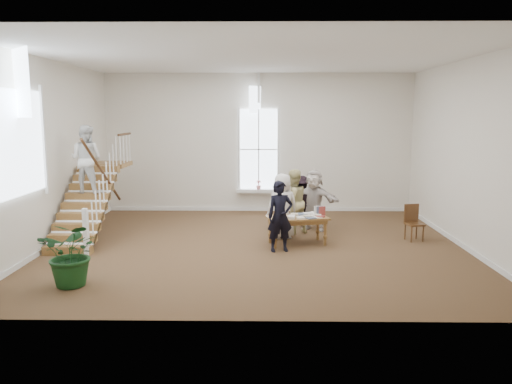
{
  "coord_description": "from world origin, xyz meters",
  "views": [
    {
      "loc": [
        0.15,
        -11.88,
        3.2
      ],
      "look_at": [
        -0.03,
        0.4,
        1.27
      ],
      "focal_mm": 35.0,
      "sensor_mm": 36.0,
      "label": 1
    }
  ],
  "objects_px": {
    "police_officer": "(280,216)",
    "person_yellow": "(293,202)",
    "woman_cluster_a": "(281,202)",
    "floor_plant": "(73,253)",
    "library_table": "(298,220)",
    "woman_cluster_c": "(314,200)",
    "woman_cluster_b": "(301,201)",
    "elderly_woman": "(282,206)",
    "side_chair": "(413,221)"
  },
  "relations": [
    {
      "from": "library_table",
      "to": "police_officer",
      "type": "xyz_separation_m",
      "value": [
        -0.47,
        -0.66,
        0.22
      ]
    },
    {
      "from": "library_table",
      "to": "elderly_woman",
      "type": "distance_m",
      "value": 0.74
    },
    {
      "from": "library_table",
      "to": "person_yellow",
      "type": "bearing_deg",
      "value": 80.03
    },
    {
      "from": "woman_cluster_c",
      "to": "police_officer",
      "type": "bearing_deg",
      "value": -86.19
    },
    {
      "from": "woman_cluster_c",
      "to": "side_chair",
      "type": "distance_m",
      "value": 2.68
    },
    {
      "from": "person_yellow",
      "to": "woman_cluster_c",
      "type": "xyz_separation_m",
      "value": [
        0.6,
        0.41,
        -0.02
      ]
    },
    {
      "from": "woman_cluster_a",
      "to": "woman_cluster_b",
      "type": "bearing_deg",
      "value": -75.06
    },
    {
      "from": "floor_plant",
      "to": "person_yellow",
      "type": "bearing_deg",
      "value": 44.04
    },
    {
      "from": "police_officer",
      "to": "floor_plant",
      "type": "bearing_deg",
      "value": -162.64
    },
    {
      "from": "elderly_woman",
      "to": "woman_cluster_a",
      "type": "height_order",
      "value": "elderly_woman"
    },
    {
      "from": "police_officer",
      "to": "side_chair",
      "type": "distance_m",
      "value": 3.62
    },
    {
      "from": "floor_plant",
      "to": "library_table",
      "type": "bearing_deg",
      "value": 35.17
    },
    {
      "from": "police_officer",
      "to": "side_chair",
      "type": "height_order",
      "value": "police_officer"
    },
    {
      "from": "police_officer",
      "to": "person_yellow",
      "type": "distance_m",
      "value": 1.8
    },
    {
      "from": "police_officer",
      "to": "woman_cluster_b",
      "type": "bearing_deg",
      "value": 61.5
    },
    {
      "from": "woman_cluster_a",
      "to": "floor_plant",
      "type": "relative_size",
      "value": 1.2
    },
    {
      "from": "library_table",
      "to": "side_chair",
      "type": "bearing_deg",
      "value": -5.06
    },
    {
      "from": "police_officer",
      "to": "library_table",
      "type": "bearing_deg",
      "value": 40.0
    },
    {
      "from": "police_officer",
      "to": "person_yellow",
      "type": "relative_size",
      "value": 0.96
    },
    {
      "from": "elderly_woman",
      "to": "floor_plant",
      "type": "xyz_separation_m",
      "value": [
        -4.05,
        -3.7,
        -0.22
      ]
    },
    {
      "from": "police_officer",
      "to": "elderly_woman",
      "type": "xyz_separation_m",
      "value": [
        0.1,
        1.25,
        0.01
      ]
    },
    {
      "from": "woman_cluster_a",
      "to": "person_yellow",
      "type": "bearing_deg",
      "value": -175.79
    },
    {
      "from": "library_table",
      "to": "floor_plant",
      "type": "bearing_deg",
      "value": -158.44
    },
    {
      "from": "person_yellow",
      "to": "woman_cluster_b",
      "type": "xyz_separation_m",
      "value": [
        0.3,
        1.06,
        -0.15
      ]
    },
    {
      "from": "elderly_woman",
      "to": "person_yellow",
      "type": "distance_m",
      "value": 0.58
    },
    {
      "from": "library_table",
      "to": "woman_cluster_b",
      "type": "distance_m",
      "value": 2.17
    },
    {
      "from": "person_yellow",
      "to": "woman_cluster_a",
      "type": "height_order",
      "value": "person_yellow"
    },
    {
      "from": "person_yellow",
      "to": "woman_cluster_a",
      "type": "xyz_separation_m",
      "value": [
        -0.3,
        0.61,
        -0.12
      ]
    },
    {
      "from": "woman_cluster_a",
      "to": "woman_cluster_c",
      "type": "bearing_deg",
      "value": -124.46
    },
    {
      "from": "person_yellow",
      "to": "side_chair",
      "type": "distance_m",
      "value": 3.12
    },
    {
      "from": "library_table",
      "to": "elderly_woman",
      "type": "height_order",
      "value": "elderly_woman"
    },
    {
      "from": "woman_cluster_b",
      "to": "woman_cluster_c",
      "type": "relative_size",
      "value": 0.85
    },
    {
      "from": "woman_cluster_a",
      "to": "woman_cluster_b",
      "type": "relative_size",
      "value": 1.05
    },
    {
      "from": "library_table",
      "to": "person_yellow",
      "type": "distance_m",
      "value": 1.12
    },
    {
      "from": "library_table",
      "to": "police_officer",
      "type": "bearing_deg",
      "value": -139.1
    },
    {
      "from": "police_officer",
      "to": "person_yellow",
      "type": "xyz_separation_m",
      "value": [
        0.4,
        1.75,
        0.04
      ]
    },
    {
      "from": "elderly_woman",
      "to": "woman_cluster_c",
      "type": "bearing_deg",
      "value": -152.05
    },
    {
      "from": "police_officer",
      "to": "woman_cluster_a",
      "type": "xyz_separation_m",
      "value": [
        0.1,
        2.36,
        -0.08
      ]
    },
    {
      "from": "person_yellow",
      "to": "woman_cluster_c",
      "type": "bearing_deg",
      "value": -177.72
    },
    {
      "from": "police_officer",
      "to": "side_chair",
      "type": "xyz_separation_m",
      "value": [
        3.44,
        1.11,
        -0.33
      ]
    },
    {
      "from": "police_officer",
      "to": "elderly_woman",
      "type": "bearing_deg",
      "value": 70.92
    },
    {
      "from": "police_officer",
      "to": "side_chair",
      "type": "bearing_deg",
      "value": 3.32
    },
    {
      "from": "police_officer",
      "to": "person_yellow",
      "type": "bearing_deg",
      "value": 62.62
    },
    {
      "from": "elderly_woman",
      "to": "woman_cluster_c",
      "type": "relative_size",
      "value": 1.0
    },
    {
      "from": "woman_cluster_a",
      "to": "woman_cluster_c",
      "type": "relative_size",
      "value": 0.89
    },
    {
      "from": "woman_cluster_b",
      "to": "side_chair",
      "type": "distance_m",
      "value": 3.23
    },
    {
      "from": "floor_plant",
      "to": "police_officer",
      "type": "bearing_deg",
      "value": 31.87
    },
    {
      "from": "elderly_woman",
      "to": "woman_cluster_b",
      "type": "xyz_separation_m",
      "value": [
        0.6,
        1.56,
        -0.13
      ]
    },
    {
      "from": "library_table",
      "to": "woman_cluster_b",
      "type": "relative_size",
      "value": 1.11
    },
    {
      "from": "woman_cluster_a",
      "to": "side_chair",
      "type": "bearing_deg",
      "value": -132.56
    }
  ]
}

